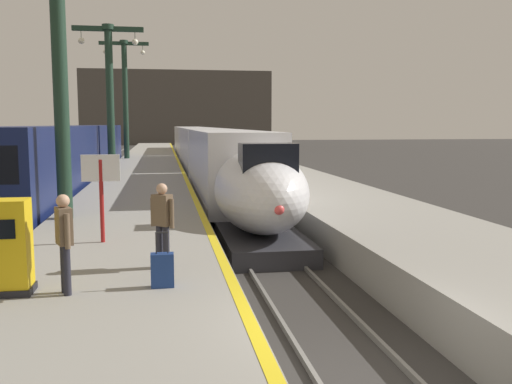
{
  "coord_description": "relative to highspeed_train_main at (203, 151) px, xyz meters",
  "views": [
    {
      "loc": [
        -2.97,
        -7.59,
        3.89
      ],
      "look_at": [
        -0.13,
        9.64,
        1.8
      ],
      "focal_mm": 39.86,
      "sensor_mm": 36.0,
      "label": 1
    }
  ],
  "objects": [
    {
      "name": "regional_train_adjacent",
      "position": [
        -8.1,
        -6.74,
        0.17
      ],
      "size": [
        2.85,
        36.6,
        3.8
      ],
      "color": "#141E4C",
      "rests_on": "ground"
    },
    {
      "name": "platform_left",
      "position": [
        -4.05,
        -9.32,
        -1.44
      ],
      "size": [
        4.8,
        110.0,
        1.05
      ],
      "primitive_type": "cube",
      "color": "gray",
      "rests_on": "ground"
    },
    {
      "name": "station_column_mid",
      "position": [
        -5.9,
        -23.95,
        4.57
      ],
      "size": [
        4.0,
        0.68,
        9.1
      ],
      "color": "#1E3828",
      "rests_on": "platform_left"
    },
    {
      "name": "passenger_near_edge",
      "position": [
        -4.61,
        -31.98,
        0.08
      ],
      "size": [
        0.34,
        0.54,
        1.69
      ],
      "color": "#23232D",
      "rests_on": "platform_left"
    },
    {
      "name": "station_column_far",
      "position": [
        -5.9,
        -7.41,
        4.25
      ],
      "size": [
        4.0,
        0.68,
        8.5
      ],
      "color": "#1E3828",
      "rests_on": "platform_left"
    },
    {
      "name": "ticket_machine_yellow",
      "position": [
        -5.55,
        -31.8,
        -0.17
      ],
      "size": [
        0.76,
        0.62,
        1.6
      ],
      "color": "yellow",
      "rests_on": "platform_left"
    },
    {
      "name": "rolling_suitcase",
      "position": [
        -3.01,
        -31.82,
        -0.61
      ],
      "size": [
        0.4,
        0.22,
        0.98
      ],
      "color": "navy",
      "rests_on": "platform_left"
    },
    {
      "name": "passenger_mid_platform",
      "position": [
        -3.0,
        -30.46,
        0.08
      ],
      "size": [
        0.46,
        0.41,
        1.69
      ],
      "color": "#23232D",
      "rests_on": "platform_left"
    },
    {
      "name": "rail_main_right",
      "position": [
        0.75,
        -6.57,
        -1.9
      ],
      "size": [
        0.08,
        110.0,
        0.12
      ],
      "primitive_type": "cube",
      "color": "slate",
      "rests_on": "ground"
    },
    {
      "name": "station_column_distant",
      "position": [
        -5.9,
        6.95,
        4.86
      ],
      "size": [
        4.0,
        0.68,
        9.65
      ],
      "color": "#1E3828",
      "rests_on": "platform_left"
    },
    {
      "name": "rail_main_left",
      "position": [
        -0.75,
        -6.57,
        -1.9
      ],
      "size": [
        0.08,
        110.0,
        0.12
      ],
      "primitive_type": "cube",
      "color": "slate",
      "rests_on": "ground"
    },
    {
      "name": "rail_secondary_left",
      "position": [
        -8.85,
        -6.57,
        -1.9
      ],
      "size": [
        0.08,
        110.0,
        0.12
      ],
      "primitive_type": "cube",
      "color": "slate",
      "rests_on": "ground"
    },
    {
      "name": "terminus_back_wall",
      "position": [
        0.0,
        67.93,
        5.04
      ],
      "size": [
        36.0,
        2.0,
        14.0
      ],
      "primitive_type": "cube",
      "color": "#4C4742",
      "rests_on": "ground"
    },
    {
      "name": "platform_left_safety_stripe",
      "position": [
        -1.77,
        -9.32,
        -0.91
      ],
      "size": [
        0.2,
        107.8,
        0.01
      ],
      "primitive_type": "cube",
      "color": "yellow",
      "rests_on": "platform_left"
    },
    {
      "name": "departure_info_board",
      "position": [
        -4.43,
        -27.72,
        0.6
      ],
      "size": [
        0.9,
        0.1,
        2.12
      ],
      "color": "maroon",
      "rests_on": "platform_left"
    },
    {
      "name": "rail_secondary_right",
      "position": [
        -7.35,
        -6.57,
        -1.9
      ],
      "size": [
        0.08,
        110.0,
        0.12
      ],
      "primitive_type": "cube",
      "color": "slate",
      "rests_on": "ground"
    },
    {
      "name": "highspeed_train_main",
      "position": [
        0.0,
        0.0,
        0.0
      ],
      "size": [
        2.92,
        56.19,
        3.6
      ],
      "color": "silver",
      "rests_on": "ground"
    },
    {
      "name": "platform_right",
      "position": [
        4.05,
        -9.32,
        -1.44
      ],
      "size": [
        4.8,
        110.0,
        1.05
      ],
      "primitive_type": "cube",
      "color": "gray",
      "rests_on": "ground"
    }
  ]
}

